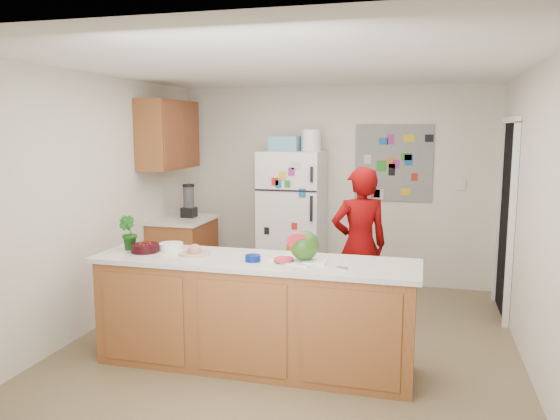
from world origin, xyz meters
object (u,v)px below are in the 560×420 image
(refrigerator, at_px, (292,219))
(person, at_px, (360,246))
(watermelon, at_px, (304,245))
(cherry_bowl, at_px, (145,248))

(refrigerator, bearing_deg, person, -48.86)
(refrigerator, height_order, watermelon, refrigerator)
(refrigerator, height_order, person, refrigerator)
(refrigerator, distance_m, person, 1.47)
(refrigerator, bearing_deg, cherry_bowl, -106.94)
(person, relative_size, cherry_bowl, 6.78)
(person, height_order, cherry_bowl, person)
(watermelon, relative_size, cherry_bowl, 1.00)
(refrigerator, distance_m, watermelon, 2.46)
(cherry_bowl, bearing_deg, watermelon, 1.18)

